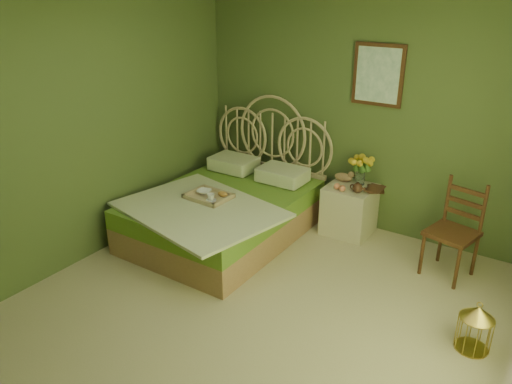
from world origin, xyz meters
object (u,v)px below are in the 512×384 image
Objects in this scene: nightstand at (351,203)px; chair at (455,223)px; bed at (226,209)px; birdcage at (475,328)px.

chair is at bearing -11.42° from nightstand.
chair is (2.29, 0.58, 0.22)m from bed.
nightstand is 1.20m from chair.
nightstand is 1.05× the size of chair.
nightstand reaches higher than chair.
birdcage is (2.74, -0.49, -0.12)m from bed.
bed reaches higher than birdcage.
nightstand is (1.13, 0.81, 0.05)m from bed.
birdcage is at bearing -10.09° from bed.
bed is at bearing -144.37° from nightstand.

